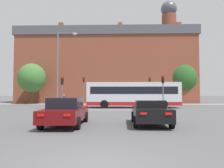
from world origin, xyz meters
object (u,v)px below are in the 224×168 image
Objects in this scene: street_lamp_junction at (61,63)px; bus_crossing_lead at (133,94)px; pedestrian_walking_east at (104,98)px; traffic_light_far_right at (150,86)px; pedestrian_waiting at (64,99)px; car_saloon_left at (66,111)px; traffic_light_far_left at (84,86)px; traffic_light_near_left at (62,88)px; car_roadster_right at (150,112)px; traffic_light_near_right at (163,87)px.

bus_crossing_lead is at bearing 30.00° from street_lamp_junction.
traffic_light_far_right is at bearing -62.95° from pedestrian_walking_east.
bus_crossing_lead is at bearing -73.48° from pedestrian_waiting.
car_saloon_left is 1.05× the size of traffic_light_far_left.
car_roadster_right is at bearing -55.63° from traffic_light_near_left.
bus_crossing_lead is at bearing -110.46° from traffic_light_far_right.
traffic_light_far_left is 14.08m from street_lamp_junction.
bus_crossing_lead is 9.92m from street_lamp_junction.
pedestrian_walking_east is at bearing 177.71° from traffic_light_far_right.
traffic_light_far_left is 1.27× the size of traffic_light_near_left.
traffic_light_near_right is at bearing -121.91° from pedestrian_walking_east.
car_roadster_right is 2.41× the size of pedestrian_walking_east.
traffic_light_far_left is 4.01m from pedestrian_waiting.
traffic_light_far_left is 11.25m from traffic_light_far_right.
pedestrian_walking_east is at bearing -32.39° from pedestrian_waiting.
car_saloon_left is at bearing -83.19° from traffic_light_far_left.
pedestrian_walking_east is at bearing 118.75° from traffic_light_near_right.
traffic_light_far_left is at bearing -139.93° from bus_crossing_lead.
traffic_light_far_left is 2.79× the size of pedestrian_waiting.
car_saloon_left is 1.06× the size of traffic_light_far_right.
car_roadster_right is 24.94m from traffic_light_far_right.
bus_crossing_lead is (4.82, 15.62, 0.94)m from car_saloon_left.
traffic_light_near_right is 2.10× the size of pedestrian_walking_east.
car_saloon_left is 25.92m from pedestrian_waiting.
car_saloon_left is at bearing -123.48° from traffic_light_near_right.
car_roadster_right is 12.06m from traffic_light_near_right.
street_lamp_junction is (-11.09, -0.88, 2.54)m from traffic_light_near_right.
bus_crossing_lead is 2.54× the size of traffic_light_far_right.
pedestrian_waiting is at bearing 136.91° from traffic_light_near_right.
bus_crossing_lead is 10.55m from pedestrian_walking_east.
bus_crossing_lead is 1.37× the size of street_lamp_junction.
pedestrian_waiting is (-6.37, 25.12, 0.19)m from car_saloon_left.
traffic_light_near_right is at bearing 38.46° from bus_crossing_lead.
traffic_light_near_right reaches higher than pedestrian_waiting.
pedestrian_walking_east is (3.46, 0.33, -2.01)m from traffic_light_far_left.
street_lamp_junction reaches higher than pedestrian_walking_east.
traffic_light_far_right reaches higher than bus_crossing_lead.
street_lamp_junction is at bearing -91.20° from traffic_light_far_left.
street_lamp_junction is 15.08m from pedestrian_waiting.
street_lamp_junction reaches higher than traffic_light_near_left.
traffic_light_near_right is (3.01, -3.78, 0.81)m from bus_crossing_lead.
street_lamp_junction is at bearing -165.40° from pedestrian_walking_east.
car_roadster_right is at bearing -72.57° from traffic_light_far_left.
street_lamp_junction is 4.75× the size of pedestrian_walking_east.
traffic_light_near_left is at bearing -110.17° from pedestrian_waiting.
car_saloon_left is 0.42× the size of bus_crossing_lead.
pedestrian_walking_east is (6.86, 0.09, 0.09)m from pedestrian_waiting.
traffic_light_near_right is 19.51m from pedestrian_waiting.
pedestrian_waiting is (-3.40, 0.24, -2.10)m from traffic_light_far_left.
pedestrian_waiting is at bearing 179.14° from traffic_light_far_right.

